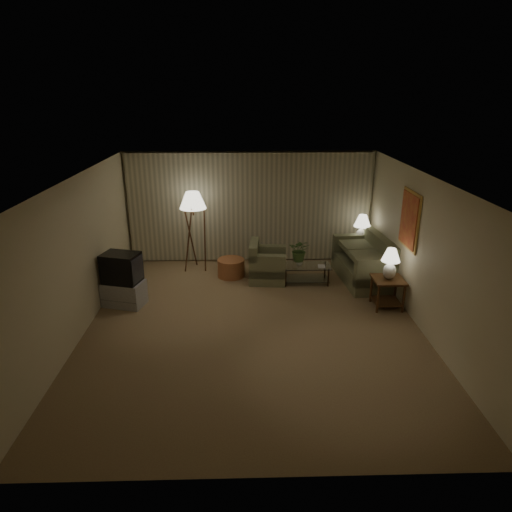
{
  "coord_description": "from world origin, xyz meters",
  "views": [
    {
      "loc": [
        -0.16,
        -7.41,
        4.06
      ],
      "look_at": [
        0.07,
        0.6,
        1.13
      ],
      "focal_mm": 32.0,
      "sensor_mm": 36.0,
      "label": 1
    }
  ],
  "objects_px": {
    "table_lamp_near": "(391,261)",
    "ottoman": "(231,268)",
    "side_table_far": "(360,251)",
    "table_lamp_far": "(362,226)",
    "side_table_near": "(388,287)",
    "coffee_table": "(306,271)",
    "sofa": "(363,263)",
    "floor_lamp": "(194,230)",
    "tv_cabinet": "(124,293)",
    "crt_tv": "(121,268)",
    "armchair": "(268,265)",
    "vase": "(299,262)"
  },
  "relations": [
    {
      "from": "table_lamp_near",
      "to": "ottoman",
      "type": "distance_m",
      "value": 3.61
    },
    {
      "from": "side_table_far",
      "to": "table_lamp_far",
      "type": "bearing_deg",
      "value": -153.43
    },
    {
      "from": "side_table_near",
      "to": "ottoman",
      "type": "distance_m",
      "value": 3.53
    },
    {
      "from": "table_lamp_far",
      "to": "ottoman",
      "type": "distance_m",
      "value": 3.26
    },
    {
      "from": "table_lamp_far",
      "to": "ottoman",
      "type": "bearing_deg",
      "value": -169.86
    },
    {
      "from": "table_lamp_far",
      "to": "coffee_table",
      "type": "relative_size",
      "value": 0.64
    },
    {
      "from": "side_table_near",
      "to": "side_table_far",
      "type": "bearing_deg",
      "value": 90.0
    },
    {
      "from": "sofa",
      "to": "ottoman",
      "type": "bearing_deg",
      "value": -101.1
    },
    {
      "from": "table_lamp_near",
      "to": "floor_lamp",
      "type": "relative_size",
      "value": 0.33
    },
    {
      "from": "side_table_near",
      "to": "tv_cabinet",
      "type": "bearing_deg",
      "value": 177.39
    },
    {
      "from": "side_table_far",
      "to": "table_lamp_far",
      "type": "distance_m",
      "value": 0.61
    },
    {
      "from": "coffee_table",
      "to": "crt_tv",
      "type": "bearing_deg",
      "value": -164.92
    },
    {
      "from": "armchair",
      "to": "table_lamp_far",
      "type": "height_order",
      "value": "table_lamp_far"
    },
    {
      "from": "sofa",
      "to": "side_table_far",
      "type": "distance_m",
      "value": 0.88
    },
    {
      "from": "side_table_near",
      "to": "ottoman",
      "type": "height_order",
      "value": "side_table_near"
    },
    {
      "from": "side_table_near",
      "to": "table_lamp_far",
      "type": "height_order",
      "value": "table_lamp_far"
    },
    {
      "from": "armchair",
      "to": "table_lamp_far",
      "type": "bearing_deg",
      "value": -65.03
    },
    {
      "from": "side_table_far",
      "to": "coffee_table",
      "type": "height_order",
      "value": "side_table_far"
    },
    {
      "from": "side_table_far",
      "to": "tv_cabinet",
      "type": "distance_m",
      "value": 5.57
    },
    {
      "from": "table_lamp_near",
      "to": "ottoman",
      "type": "xyz_separation_m",
      "value": [
        -3.11,
        1.67,
        -0.76
      ]
    },
    {
      "from": "side_table_near",
      "to": "table_lamp_near",
      "type": "distance_m",
      "value": 0.55
    },
    {
      "from": "sofa",
      "to": "vase",
      "type": "distance_m",
      "value": 1.44
    },
    {
      "from": "floor_lamp",
      "to": "tv_cabinet",
      "type": "bearing_deg",
      "value": -123.2
    },
    {
      "from": "side_table_far",
      "to": "table_lamp_near",
      "type": "xyz_separation_m",
      "value": [
        0.0,
        -2.22,
        0.57
      ]
    },
    {
      "from": "table_lamp_near",
      "to": "floor_lamp",
      "type": "distance_m",
      "value": 4.5
    },
    {
      "from": "side_table_far",
      "to": "crt_tv",
      "type": "xyz_separation_m",
      "value": [
        -5.2,
        -1.98,
        0.4
      ]
    },
    {
      "from": "floor_lamp",
      "to": "armchair",
      "type": "bearing_deg",
      "value": -22.74
    },
    {
      "from": "side_table_far",
      "to": "vase",
      "type": "relative_size",
      "value": 4.07
    },
    {
      "from": "floor_lamp",
      "to": "table_lamp_near",
      "type": "bearing_deg",
      "value": -28.23
    },
    {
      "from": "crt_tv",
      "to": "floor_lamp",
      "type": "relative_size",
      "value": 0.42
    },
    {
      "from": "crt_tv",
      "to": "table_lamp_near",
      "type": "bearing_deg",
      "value": 12.53
    },
    {
      "from": "sofa",
      "to": "crt_tv",
      "type": "height_order",
      "value": "crt_tv"
    },
    {
      "from": "side_table_near",
      "to": "side_table_far",
      "type": "relative_size",
      "value": 1.0
    },
    {
      "from": "crt_tv",
      "to": "ottoman",
      "type": "xyz_separation_m",
      "value": [
        2.09,
        1.43,
        -0.59
      ]
    },
    {
      "from": "sofa",
      "to": "side_table_near",
      "type": "height_order",
      "value": "sofa"
    },
    {
      "from": "armchair",
      "to": "tv_cabinet",
      "type": "xyz_separation_m",
      "value": [
        -2.92,
        -1.18,
        -0.1
      ]
    },
    {
      "from": "table_lamp_near",
      "to": "crt_tv",
      "type": "height_order",
      "value": "table_lamp_near"
    },
    {
      "from": "side_table_far",
      "to": "coffee_table",
      "type": "distance_m",
      "value": 1.74
    },
    {
      "from": "table_lamp_near",
      "to": "vase",
      "type": "bearing_deg",
      "value": 141.79
    },
    {
      "from": "side_table_far",
      "to": "crt_tv",
      "type": "bearing_deg",
      "value": -159.11
    },
    {
      "from": "coffee_table",
      "to": "vase",
      "type": "distance_m",
      "value": 0.26
    },
    {
      "from": "sofa",
      "to": "crt_tv",
      "type": "xyz_separation_m",
      "value": [
        -5.05,
        -1.11,
        0.39
      ]
    },
    {
      "from": "coffee_table",
      "to": "tv_cabinet",
      "type": "distance_m",
      "value": 3.9
    },
    {
      "from": "table_lamp_far",
      "to": "ottoman",
      "type": "relative_size",
      "value": 1.11
    },
    {
      "from": "coffee_table",
      "to": "side_table_far",
      "type": "bearing_deg",
      "value": 34.03
    },
    {
      "from": "armchair",
      "to": "crt_tv",
      "type": "bearing_deg",
      "value": 117.59
    },
    {
      "from": "side_table_far",
      "to": "floor_lamp",
      "type": "height_order",
      "value": "floor_lamp"
    },
    {
      "from": "side_table_near",
      "to": "floor_lamp",
      "type": "xyz_separation_m",
      "value": [
        -3.96,
        2.13,
        0.57
      ]
    },
    {
      "from": "table_lamp_near",
      "to": "table_lamp_far",
      "type": "distance_m",
      "value": 2.22
    },
    {
      "from": "side_table_far",
      "to": "floor_lamp",
      "type": "bearing_deg",
      "value": -178.64
    }
  ]
}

